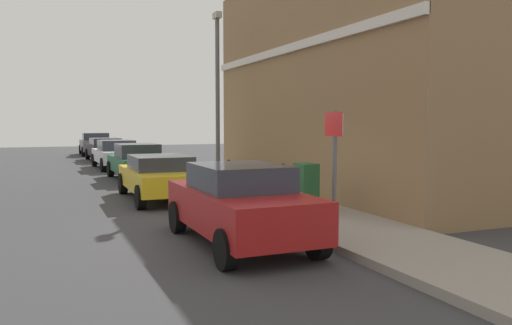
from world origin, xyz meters
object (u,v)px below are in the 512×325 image
object	(u,v)px
car_grey	(95,144)
street_sign	(334,153)
car_white	(116,154)
utility_cabinet	(306,190)
car_red	(240,203)
lamppost	(218,90)
bollard_near_cabinet	(283,182)
bollard_far_kerb	(229,177)
car_yellow	(160,176)
car_black	(105,148)
car_green	(137,161)

from	to	relation	value
car_grey	street_sign	xyz separation A→B (m)	(1.55, -28.21, 0.90)
car_white	utility_cabinet	xyz separation A→B (m)	(2.22, -15.09, -0.03)
car_red	lamppost	distance (m)	8.60
utility_cabinet	car_red	bearing A→B (deg)	-143.84
bollard_near_cabinet	bollard_far_kerb	size ratio (longest dim) A/B	1.00
car_yellow	bollard_near_cabinet	world-z (taller)	car_yellow
utility_cabinet	car_yellow	bearing A→B (deg)	118.30
car_grey	utility_cabinet	distance (m)	26.14
bollard_near_cabinet	street_sign	world-z (taller)	street_sign
car_yellow	bollard_far_kerb	world-z (taller)	car_yellow
car_red	car_grey	bearing A→B (deg)	-0.64
car_yellow	bollard_near_cabinet	size ratio (longest dim) A/B	4.09
bollard_far_kerb	street_sign	distance (m)	5.46
car_red	utility_cabinet	xyz separation A→B (m)	(2.24, 1.64, -0.08)
car_black	street_sign	bearing A→B (deg)	-177.59
car_green	lamppost	distance (m)	4.88
street_sign	lamppost	bearing A→B (deg)	86.17
car_red	bollard_near_cabinet	size ratio (longest dim) A/B	3.85
car_red	car_black	world-z (taller)	car_red
car_grey	lamppost	xyz separation A→B (m)	(2.11, -19.79, 2.54)
car_grey	street_sign	size ratio (longest dim) A/B	1.76
car_grey	utility_cabinet	xyz separation A→B (m)	(2.13, -26.06, -0.08)
car_white	bollard_far_kerb	distance (m)	11.96
car_grey	street_sign	bearing A→B (deg)	-176.14
car_red	lamppost	xyz separation A→B (m)	(2.23, 7.90, 2.54)
utility_cabinet	street_sign	xyz separation A→B (m)	(-0.58, -2.15, 0.98)
car_green	car_red	bearing A→B (deg)	178.21
bollard_far_kerb	street_sign	size ratio (longest dim) A/B	0.45
car_yellow	lamppost	size ratio (longest dim) A/B	0.74
car_red	bollard_far_kerb	world-z (taller)	car_red
car_red	car_grey	world-z (taller)	car_grey
utility_cabinet	lamppost	xyz separation A→B (m)	(-0.02, 6.26, 2.62)
street_sign	lamppost	distance (m)	8.59
car_black	utility_cabinet	distance (m)	20.63
car_green	car_yellow	bearing A→B (deg)	176.09
car_green	lamppost	xyz separation A→B (m)	(2.12, -3.55, 2.59)
bollard_far_kerb	street_sign	world-z (taller)	street_sign
car_yellow	street_sign	size ratio (longest dim) A/B	1.85
car_green	utility_cabinet	size ratio (longest dim) A/B	3.55
car_red	car_green	distance (m)	11.46
lamppost	car_green	bearing A→B (deg)	120.83
car_white	street_sign	xyz separation A→B (m)	(1.64, -17.24, 0.95)
lamppost	bollard_near_cabinet	bearing A→B (deg)	-88.63
car_black	lamppost	bearing A→B (deg)	-173.08
car_green	lamppost	size ratio (longest dim) A/B	0.71
bollard_far_kerb	lamppost	world-z (taller)	lamppost
utility_cabinet	street_sign	distance (m)	2.44
street_sign	bollard_far_kerb	bearing A→B (deg)	91.49
bollard_far_kerb	lamppost	distance (m)	4.06
car_black	utility_cabinet	bearing A→B (deg)	-175.58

